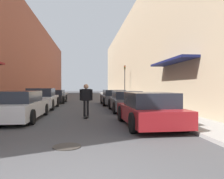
{
  "coord_description": "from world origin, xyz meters",
  "views": [
    {
      "loc": [
        0.36,
        -3.1,
        1.5
      ],
      "look_at": [
        2.0,
        10.8,
        1.32
      ],
      "focal_mm": 35.0,
      "sensor_mm": 36.0,
      "label": 1
    }
  ],
  "objects_px": {
    "parked_car_left_0": "(18,106)",
    "parked_car_left_1": "(42,99)",
    "traffic_light": "(125,78)",
    "parked_car_right_1": "(126,101)",
    "manhole_cover": "(67,146)",
    "parked_car_right_0": "(149,110)",
    "skateboarder": "(86,97)",
    "parked_car_right_2": "(114,97)",
    "parked_car_left_2": "(54,96)"
  },
  "relations": [
    {
      "from": "parked_car_left_0",
      "to": "parked_car_left_1",
      "type": "height_order",
      "value": "parked_car_left_1"
    },
    {
      "from": "parked_car_left_0",
      "to": "traffic_light",
      "type": "bearing_deg",
      "value": 63.17
    },
    {
      "from": "parked_car_left_0",
      "to": "parked_car_right_1",
      "type": "distance_m",
      "value": 6.12
    },
    {
      "from": "manhole_cover",
      "to": "parked_car_left_0",
      "type": "bearing_deg",
      "value": 118.38
    },
    {
      "from": "parked_car_right_0",
      "to": "traffic_light",
      "type": "height_order",
      "value": "traffic_light"
    },
    {
      "from": "skateboarder",
      "to": "parked_car_right_1",
      "type": "bearing_deg",
      "value": 45.58
    },
    {
      "from": "parked_car_right_0",
      "to": "parked_car_left_1",
      "type": "bearing_deg",
      "value": 126.12
    },
    {
      "from": "parked_car_left_1",
      "to": "parked_car_right_1",
      "type": "bearing_deg",
      "value": -23.74
    },
    {
      "from": "manhole_cover",
      "to": "parked_car_right_1",
      "type": "bearing_deg",
      "value": 69.2
    },
    {
      "from": "parked_car_right_2",
      "to": "parked_car_left_0",
      "type": "bearing_deg",
      "value": -124.31
    },
    {
      "from": "parked_car_right_0",
      "to": "traffic_light",
      "type": "distance_m",
      "value": 17.24
    },
    {
      "from": "skateboarder",
      "to": "manhole_cover",
      "type": "height_order",
      "value": "skateboarder"
    },
    {
      "from": "parked_car_left_0",
      "to": "parked_car_left_2",
      "type": "distance_m",
      "value": 10.47
    },
    {
      "from": "parked_car_left_2",
      "to": "parked_car_right_0",
      "type": "distance_m",
      "value": 13.73
    },
    {
      "from": "parked_car_left_0",
      "to": "parked_car_right_2",
      "type": "relative_size",
      "value": 1.04
    },
    {
      "from": "parked_car_left_2",
      "to": "parked_car_right_2",
      "type": "distance_m",
      "value": 5.86
    },
    {
      "from": "manhole_cover",
      "to": "traffic_light",
      "type": "height_order",
      "value": "traffic_light"
    },
    {
      "from": "parked_car_left_0",
      "to": "parked_car_right_1",
      "type": "height_order",
      "value": "parked_car_left_0"
    },
    {
      "from": "parked_car_left_1",
      "to": "parked_car_left_2",
      "type": "distance_m",
      "value": 5.28
    },
    {
      "from": "parked_car_right_1",
      "to": "parked_car_right_0",
      "type": "bearing_deg",
      "value": -90.29
    },
    {
      "from": "parked_car_left_1",
      "to": "skateboarder",
      "type": "distance_m",
      "value": 5.71
    },
    {
      "from": "parked_car_left_0",
      "to": "parked_car_right_0",
      "type": "bearing_deg",
      "value": -22.1
    },
    {
      "from": "parked_car_left_2",
      "to": "parked_car_right_1",
      "type": "xyz_separation_m",
      "value": [
        5.34,
        -7.66,
        0.02
      ]
    },
    {
      "from": "parked_car_right_2",
      "to": "traffic_light",
      "type": "distance_m",
      "value": 7.62
    },
    {
      "from": "parked_car_right_1",
      "to": "parked_car_left_2",
      "type": "bearing_deg",
      "value": 124.88
    },
    {
      "from": "skateboarder",
      "to": "parked_car_right_2",
      "type": "bearing_deg",
      "value": 73.01
    },
    {
      "from": "parked_car_left_1",
      "to": "manhole_cover",
      "type": "xyz_separation_m",
      "value": [
        2.55,
        -9.94,
        -0.66
      ]
    },
    {
      "from": "parked_car_left_2",
      "to": "traffic_light",
      "type": "bearing_deg",
      "value": 30.47
    },
    {
      "from": "parked_car_right_2",
      "to": "traffic_light",
      "type": "relative_size",
      "value": 1.17
    },
    {
      "from": "parked_car_left_2",
      "to": "manhole_cover",
      "type": "xyz_separation_m",
      "value": [
        2.47,
        -15.22,
        -0.58
      ]
    },
    {
      "from": "parked_car_left_0",
      "to": "parked_car_left_1",
      "type": "xyz_separation_m",
      "value": [
        0.02,
        5.19,
        0.05
      ]
    },
    {
      "from": "skateboarder",
      "to": "traffic_light",
      "type": "relative_size",
      "value": 0.42
    },
    {
      "from": "parked_car_left_0",
      "to": "parked_car_right_1",
      "type": "relative_size",
      "value": 1.17
    },
    {
      "from": "parked_car_left_2",
      "to": "skateboarder",
      "type": "relative_size",
      "value": 2.46
    },
    {
      "from": "parked_car_right_2",
      "to": "skateboarder",
      "type": "relative_size",
      "value": 2.77
    },
    {
      "from": "parked_car_left_2",
      "to": "parked_car_right_0",
      "type": "xyz_separation_m",
      "value": [
        5.31,
        -12.66,
        0.03
      ]
    },
    {
      "from": "parked_car_left_0",
      "to": "skateboarder",
      "type": "bearing_deg",
      "value": 6.73
    },
    {
      "from": "parked_car_right_2",
      "to": "parked_car_left_2",
      "type": "bearing_deg",
      "value": 152.48
    },
    {
      "from": "parked_car_right_1",
      "to": "traffic_light",
      "type": "bearing_deg",
      "value": 80.27
    },
    {
      "from": "manhole_cover",
      "to": "parked_car_left_2",
      "type": "bearing_deg",
      "value": 99.21
    },
    {
      "from": "parked_car_left_1",
      "to": "parked_car_left_2",
      "type": "relative_size",
      "value": 1.08
    },
    {
      "from": "parked_car_right_0",
      "to": "parked_car_right_2",
      "type": "height_order",
      "value": "parked_car_right_0"
    },
    {
      "from": "parked_car_right_1",
      "to": "traffic_light",
      "type": "distance_m",
      "value": 12.33
    },
    {
      "from": "parked_car_left_2",
      "to": "traffic_light",
      "type": "distance_m",
      "value": 8.79
    },
    {
      "from": "parked_car_right_2",
      "to": "traffic_light",
      "type": "height_order",
      "value": "traffic_light"
    },
    {
      "from": "parked_car_right_2",
      "to": "parked_car_right_1",
      "type": "bearing_deg",
      "value": -88.37
    },
    {
      "from": "parked_car_left_0",
      "to": "parked_car_right_2",
      "type": "height_order",
      "value": "parked_car_left_0"
    },
    {
      "from": "parked_car_right_0",
      "to": "parked_car_left_2",
      "type": "bearing_deg",
      "value": 112.76
    },
    {
      "from": "parked_car_left_2",
      "to": "parked_car_right_0",
      "type": "relative_size",
      "value": 0.99
    },
    {
      "from": "parked_car_left_1",
      "to": "traffic_light",
      "type": "bearing_deg",
      "value": 52.16
    }
  ]
}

